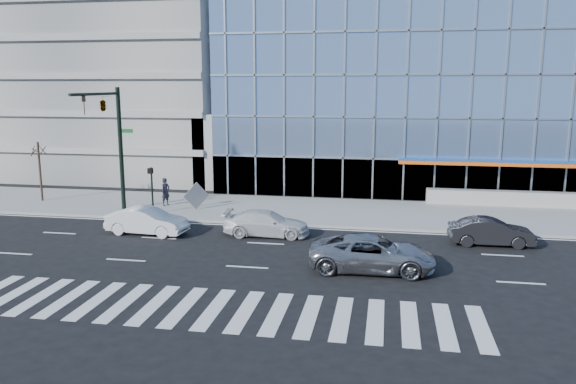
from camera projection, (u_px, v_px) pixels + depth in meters
The scene contains 14 objects.
ground at pixel (266, 243), 29.79m from camera, with size 160.00×160.00×0.00m, color black.
sidewalk at pixel (291, 210), 37.51m from camera, with size 120.00×8.00×0.15m, color gray.
theatre_building at pixel (476, 94), 51.10m from camera, with size 42.00×26.00×15.00m, color #7899C8.
parking_garage at pixel (126, 68), 56.51m from camera, with size 24.00×24.00×20.00m, color gray.
ramp_block at pixel (242, 148), 47.67m from camera, with size 6.00×8.00×6.00m, color gray.
traffic_signal at pixel (108, 119), 34.95m from camera, with size 1.14×5.74×8.00m.
ped_signal_post at pixel (151, 183), 35.64m from camera, with size 0.30×0.33×3.00m.
street_tree_near at pixel (38, 150), 39.44m from camera, with size 1.10×1.10×4.23m.
silver_suv at pixel (373, 254), 25.33m from camera, with size 2.63×5.70×1.58m, color #A2A1A6.
white_suv at pixel (267, 223), 31.26m from camera, with size 1.95×4.79×1.39m, color silver.
white_sedan at pixel (147, 221), 31.56m from camera, with size 1.60×4.59×1.51m, color silver.
dark_sedan at pixel (491, 232), 29.37m from camera, with size 1.51×4.33×1.43m, color black.
pedestrian at pixel (166, 192), 38.34m from camera, with size 0.69×0.46×1.90m, color black.
tilted_panel at pixel (196, 196), 37.11m from camera, with size 1.30×0.06×1.30m, color gray.
Camera 1 is at (6.23, -28.09, 8.28)m, focal length 35.00 mm.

